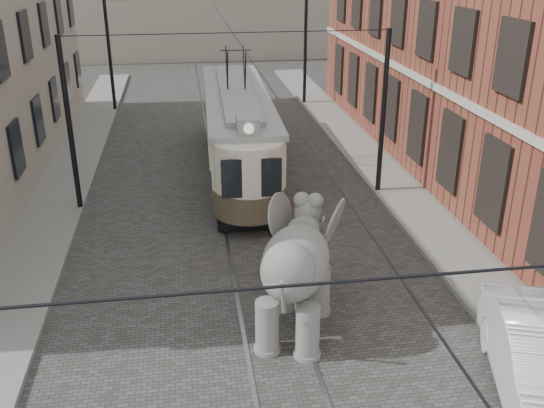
{
  "coord_description": "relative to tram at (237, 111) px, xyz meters",
  "views": [
    {
      "loc": [
        -1.85,
        -14.3,
        8.55
      ],
      "look_at": [
        0.4,
        0.68,
        2.1
      ],
      "focal_mm": 40.09,
      "sensor_mm": 36.0,
      "label": 1
    }
  ],
  "objects": [
    {
      "name": "brick_building",
      "position": [
        10.71,
        -0.45,
        3.55
      ],
      "size": [
        8.0,
        26.0,
        12.0
      ],
      "primitive_type": "cube",
      "color": "brown",
      "rests_on": "ground"
    },
    {
      "name": "elephant",
      "position": [
        0.21,
        -11.68,
        -1.01
      ],
      "size": [
        4.1,
        5.33,
        2.89
      ],
      "primitive_type": null,
      "rotation": [
        0.0,
        0.0,
        -0.36
      ],
      "color": "#66645E",
      "rests_on": "ground"
    },
    {
      "name": "tram_rails",
      "position": [
        -0.29,
        -9.45,
        -2.44
      ],
      "size": [
        1.54,
        80.0,
        0.02
      ],
      "primitive_type": null,
      "color": "slate",
      "rests_on": "ground"
    },
    {
      "name": "tram",
      "position": [
        0.0,
        0.0,
        0.0
      ],
      "size": [
        2.93,
        12.42,
        4.9
      ],
      "primitive_type": null,
      "rotation": [
        0.0,
        0.0,
        -0.03
      ],
      "color": "beige",
      "rests_on": "ground"
    },
    {
      "name": "ground",
      "position": [
        -0.29,
        -9.45,
        -2.45
      ],
      "size": [
        120.0,
        120.0,
        0.0
      ],
      "primitive_type": "plane",
      "color": "#464340"
    },
    {
      "name": "sidewalk_left",
      "position": [
        -6.79,
        -9.45,
        -2.37
      ],
      "size": [
        2.0,
        60.0,
        0.15
      ],
      "primitive_type": "cube",
      "color": "slate",
      "rests_on": "ground"
    },
    {
      "name": "sidewalk_right",
      "position": [
        5.71,
        -9.45,
        -2.37
      ],
      "size": [
        2.0,
        60.0,
        0.15
      ],
      "primitive_type": "cube",
      "color": "slate",
      "rests_on": "ground"
    },
    {
      "name": "catenary",
      "position": [
        -0.49,
        -4.45,
        0.55
      ],
      "size": [
        11.0,
        30.2,
        6.0
      ],
      "primitive_type": null,
      "color": "black",
      "rests_on": "ground"
    }
  ]
}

